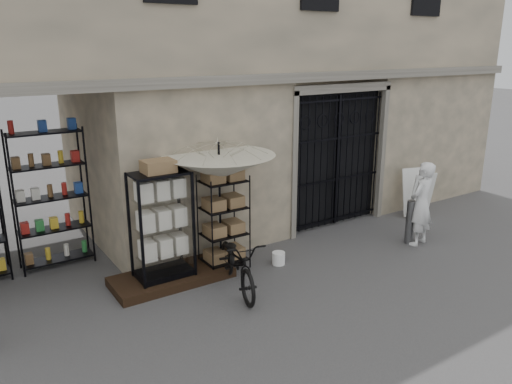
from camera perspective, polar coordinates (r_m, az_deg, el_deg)
ground at (r=8.71m, az=9.65°, el=-9.93°), size 80.00×80.00×0.00m
main_building at (r=11.08m, az=-4.17°, el=19.82°), size 14.00×4.00×9.00m
shop_recess at (r=8.80m, az=-26.02°, el=-0.64°), size 3.00×1.70×3.00m
shop_shelving at (r=9.34m, az=-26.57°, el=-1.40°), size 2.70×0.50×2.50m
iron_gate at (r=10.93m, az=8.70°, el=3.90°), size 2.50×0.21×3.00m
step_platform at (r=8.65m, az=-9.58°, el=-9.55°), size 2.00×0.90×0.15m
display_cabinet at (r=8.24m, az=-10.67°, el=-4.37°), size 0.91×0.59×1.92m
wire_rack at (r=8.76m, az=-3.71°, el=-3.60°), size 0.79×0.60×1.71m
market_umbrella at (r=8.46m, az=-4.25°, el=3.65°), size 1.80×1.83×2.73m
white_bucket at (r=9.15m, az=2.59°, el=-7.57°), size 0.27×0.27×0.23m
bicycle at (r=8.32m, az=-2.09°, el=-11.00°), size 0.82×1.05×1.76m
steel_bollard at (r=10.43m, az=17.18°, el=-3.30°), size 0.18×0.18×0.89m
shopkeeper at (r=10.59m, az=17.97°, el=-5.64°), size 1.00×1.78×0.40m
easel_sign at (r=11.98m, az=17.95°, el=-0.22°), size 0.67×0.73×1.10m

